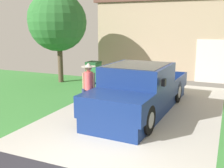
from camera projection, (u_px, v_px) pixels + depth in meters
name	position (u px, v px, depth m)	size (l,w,h in m)	color
pickup_truck	(138.00, 92.00, 8.87)	(2.13, 5.64, 1.64)	navy
person_with_hat	(89.00, 85.00, 8.98)	(0.48, 0.48, 1.66)	navy
handbag	(83.00, 110.00, 8.91)	(0.36, 0.17, 0.46)	tan
house_with_garage	(198.00, 30.00, 16.20)	(11.00, 5.81, 5.08)	tan
front_yard_tree	(56.00, 21.00, 13.27)	(2.87, 2.87, 4.45)	brown
wheeled_trash_bin	(94.00, 71.00, 13.67)	(0.60, 0.72, 1.08)	#286B38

